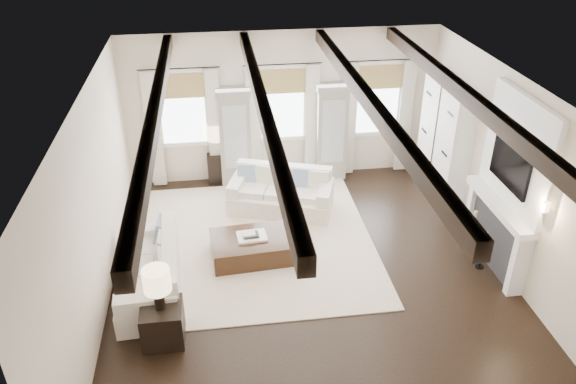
{
  "coord_description": "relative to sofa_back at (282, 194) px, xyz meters",
  "views": [
    {
      "loc": [
        -1.4,
        -7.28,
        5.84
      ],
      "look_at": [
        -0.26,
        0.92,
        1.15
      ],
      "focal_mm": 35.0,
      "sensor_mm": 36.0,
      "label": 1
    }
  ],
  "objects": [
    {
      "name": "candlestick_near",
      "position": [
        3.11,
        -2.38,
        -0.05
      ],
      "size": [
        0.14,
        0.14,
        0.71
      ],
      "color": "black",
      "rests_on": "ground"
    },
    {
      "name": "sofa_back",
      "position": [
        0.0,
        0.0,
        0.0
      ],
      "size": [
        2.18,
        1.49,
        0.85
      ],
      "color": "white",
      "rests_on": "ground"
    },
    {
      "name": "candlestick_far",
      "position": [
        3.11,
        -1.92,
        0.0
      ],
      "size": [
        0.17,
        0.17,
        0.84
      ],
      "color": "black",
      "rests_on": "ground"
    },
    {
      "name": "sofa_left",
      "position": [
        -2.34,
        -2.26,
        0.01
      ],
      "size": [
        1.05,
        2.13,
        0.89
      ],
      "color": "white",
      "rests_on": "ground"
    },
    {
      "name": "area_rug",
      "position": [
        -0.58,
        -1.1,
        -0.34
      ],
      "size": [
        4.15,
        4.34,
        0.02
      ],
      "primitive_type": "cube",
      "color": "beige",
      "rests_on": "ground"
    },
    {
      "name": "ottoman",
      "position": [
        -0.66,
        -1.54,
        -0.15
      ],
      "size": [
        1.56,
        1.04,
        0.39
      ],
      "primitive_type": "cube",
      "rotation": [
        0.0,
        0.0,
        0.07
      ],
      "color": "black",
      "rests_on": "ground"
    },
    {
      "name": "side_table_back",
      "position": [
        -1.22,
        1.41,
        -0.02
      ],
      "size": [
        0.43,
        0.43,
        0.64
      ],
      "primitive_type": "cube",
      "color": "black",
      "rests_on": "ground"
    },
    {
      "name": "side_table_front",
      "position": [
        -2.13,
        -3.37,
        -0.05
      ],
      "size": [
        0.58,
        0.58,
        0.58
      ],
      "primitive_type": "cube",
      "color": "black",
      "rests_on": "ground"
    },
    {
      "name": "book_lower",
      "position": [
        -0.73,
        -1.54,
        0.11
      ],
      "size": [
        0.27,
        0.22,
        0.04
      ],
      "primitive_type": "cube",
      "rotation": [
        0.0,
        0.0,
        0.07
      ],
      "color": "#262628",
      "rests_on": "tray"
    },
    {
      "name": "book_upper",
      "position": [
        -0.76,
        -1.54,
        0.14
      ],
      "size": [
        0.23,
        0.19,
        0.03
      ],
      "primitive_type": "cube",
      "rotation": [
        0.0,
        0.0,
        0.07
      ],
      "color": "beige",
      "rests_on": "book_lower"
    },
    {
      "name": "room_shell",
      "position": [
        0.95,
        -1.39,
        1.54
      ],
      "size": [
        6.54,
        7.54,
        3.22
      ],
      "color": "beige",
      "rests_on": "ground"
    },
    {
      "name": "lamp_front",
      "position": [
        -2.13,
        -3.37,
        0.68
      ],
      "size": [
        0.38,
        0.38,
        0.66
      ],
      "color": "black",
      "rests_on": "side_table_front"
    },
    {
      "name": "ground",
      "position": [
        0.21,
        -2.28,
        -0.35
      ],
      "size": [
        7.5,
        7.5,
        0.0
      ],
      "primitive_type": "plane",
      "color": "black",
      "rests_on": "ground"
    },
    {
      "name": "lamp_back",
      "position": [
        -1.22,
        1.41,
        0.75
      ],
      "size": [
        0.39,
        0.39,
        0.67
      ],
      "color": "black",
      "rests_on": "side_table_back"
    },
    {
      "name": "tray",
      "position": [
        -0.71,
        -1.52,
        0.07
      ],
      "size": [
        0.53,
        0.42,
        0.04
      ],
      "primitive_type": "cube",
      "rotation": [
        0.0,
        0.0,
        0.07
      ],
      "color": "white",
      "rests_on": "ottoman"
    }
  ]
}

